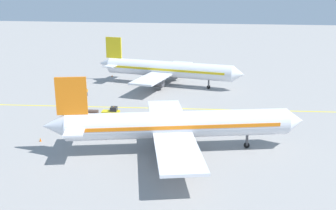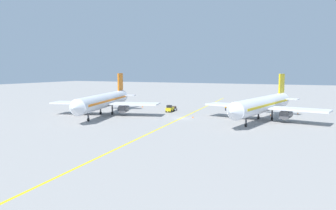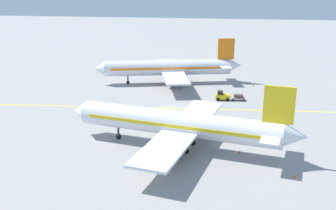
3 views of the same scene
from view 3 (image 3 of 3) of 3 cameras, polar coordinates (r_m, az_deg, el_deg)
ground_plane at (r=75.91m, az=0.50°, el=-0.50°), size 400.00×400.00×0.00m
apron_yellow_centreline at (r=75.90m, az=0.50°, el=-0.50°), size 10.96×119.57×0.01m
airplane_at_gate at (r=56.79m, az=1.73°, el=-2.80°), size 28.48×35.37×10.60m
airplane_adjacent_stand at (r=94.40m, az=0.24°, el=5.40°), size 28.40×35.06×10.60m
baggage_tug_white at (r=81.76m, az=7.88°, el=1.31°), size 1.97×3.12×2.11m
baggage_cart_trailing at (r=82.07m, az=10.18°, el=1.16°), size 1.62×2.71×1.24m
ground_crew_worker at (r=69.51m, az=15.34°, el=-2.05°), size 0.54×0.34×1.68m
traffic_cone_near_nose at (r=57.08m, az=10.34°, el=-6.71°), size 0.32×0.32×0.55m
traffic_cone_mid_apron at (r=52.20m, az=17.80°, el=-9.69°), size 0.32×0.32×0.55m
traffic_cone_by_wingtip at (r=94.05m, az=12.33°, el=2.80°), size 0.32×0.32×0.55m
traffic_cone_far_edge at (r=73.26m, az=1.37°, el=-0.94°), size 0.32×0.32×0.55m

